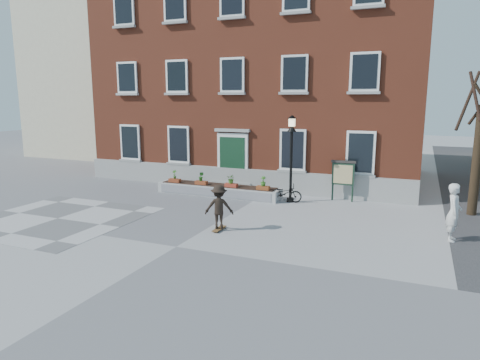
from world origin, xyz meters
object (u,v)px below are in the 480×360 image
at_px(lamp_post, 291,146).
at_px(skateboarder, 219,207).
at_px(bicycle, 284,193).
at_px(bystander, 454,212).
at_px(notice_board, 343,174).

relative_size(lamp_post, skateboarder, 2.39).
distance_m(bicycle, bystander, 7.36).
distance_m(bystander, lamp_post, 7.36).
relative_size(bystander, skateboarder, 1.17).
height_order(notice_board, skateboarder, notice_board).
xyz_separation_m(bicycle, bystander, (6.71, -2.98, 0.54)).
relative_size(bicycle, skateboarder, 0.97).
xyz_separation_m(bystander, skateboarder, (-7.57, -1.98, -0.11)).
relative_size(notice_board, skateboarder, 1.14).
xyz_separation_m(notice_board, skateboarder, (-3.25, -6.27, -0.41)).
distance_m(notice_board, skateboarder, 7.08).
relative_size(bystander, notice_board, 1.03).
height_order(bicycle, skateboarder, skateboarder).
bearing_deg(lamp_post, bystander, -26.10).
bearing_deg(skateboarder, bicycle, 80.13).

